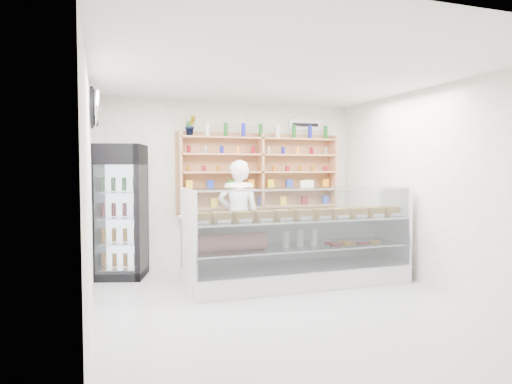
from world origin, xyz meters
name	(u,v)px	position (x,y,z in m)	size (l,w,h in m)	color
room	(287,190)	(0.00, 0.00, 1.40)	(5.00, 5.00, 5.00)	#B7B7BC
display_counter	(298,258)	(0.54, 0.86, 0.38)	(3.21, 0.96, 1.40)	white
shop_worker	(238,216)	(-0.04, 1.90, 0.90)	(0.66, 0.43, 1.80)	white
drinks_cooler	(120,211)	(-1.85, 2.14, 1.02)	(0.90, 0.89, 2.03)	black
wall_shelving	(261,172)	(0.50, 2.34, 1.59)	(2.84, 0.28, 1.33)	tan
potted_plant	(191,126)	(-0.72, 2.34, 2.36)	(0.18, 0.15, 0.33)	#1E6626
security_mirror	(96,108)	(-2.17, 1.20, 2.45)	(0.15, 0.50, 0.50)	silver
wall_sign	(305,125)	(1.40, 2.47, 2.45)	(0.62, 0.03, 0.20)	white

